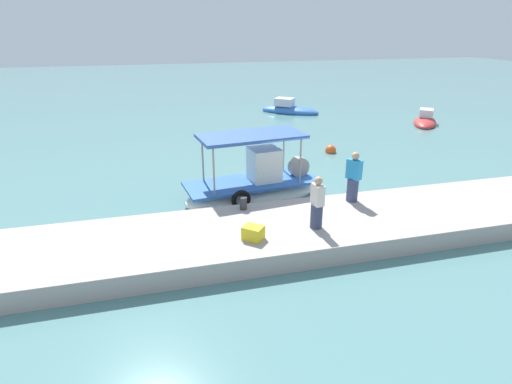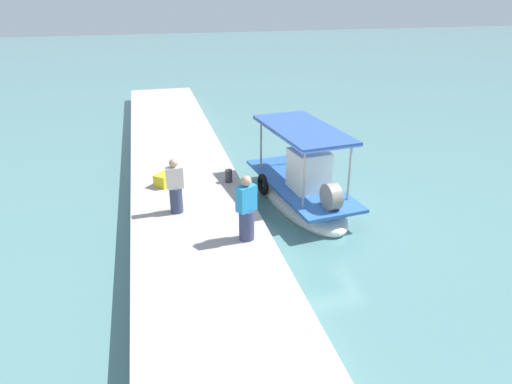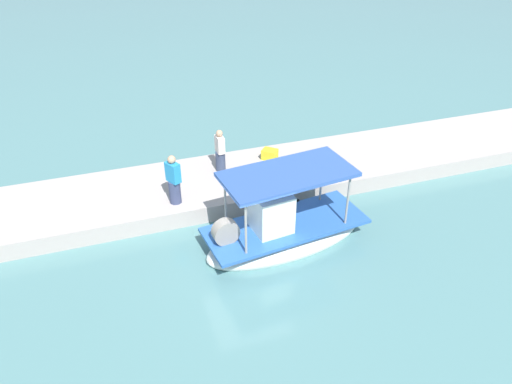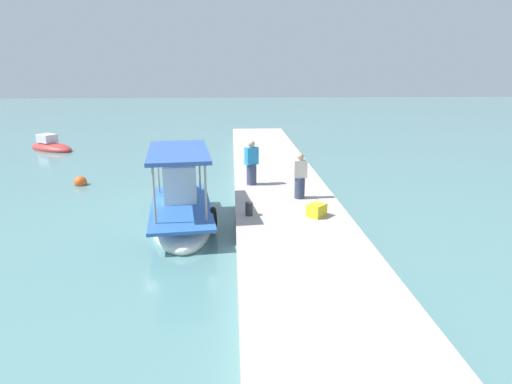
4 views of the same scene
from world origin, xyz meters
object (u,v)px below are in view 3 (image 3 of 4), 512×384
at_px(fisherman_by_crate, 220,152).
at_px(cargo_crate, 270,154).
at_px(main_fishing_boat, 283,231).
at_px(mooring_bollard, 285,182).
at_px(fisherman_near_bollard, 174,182).

xyz_separation_m(fisherman_by_crate, cargo_crate, (-2.03, -0.24, -0.54)).
bearing_deg(cargo_crate, main_fishing_boat, 75.34).
relative_size(fisherman_by_crate, mooring_bollard, 3.85).
bearing_deg(fisherman_by_crate, fisherman_near_bollard, 39.05).
height_order(main_fishing_boat, mooring_bollard, main_fishing_boat).
distance_m(fisherman_near_bollard, mooring_bollard, 3.89).
distance_m(main_fishing_boat, fisherman_near_bollard, 3.94).
height_order(mooring_bollard, cargo_crate, mooring_bollard).
bearing_deg(main_fishing_boat, fisherman_near_bollard, -40.73).
xyz_separation_m(mooring_bollard, cargo_crate, (-0.21, -2.12, -0.01)).
bearing_deg(mooring_bollard, main_fishing_boat, 67.40).
bearing_deg(fisherman_near_bollard, fisherman_by_crate, -140.95).
bearing_deg(main_fishing_boat, cargo_crate, -104.66).
relative_size(fisherman_near_bollard, fisherman_by_crate, 1.08).
relative_size(main_fishing_boat, mooring_bollard, 12.95).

